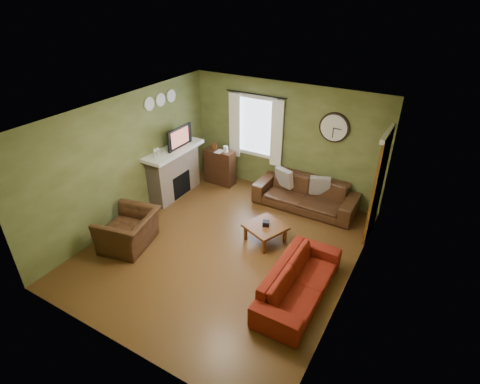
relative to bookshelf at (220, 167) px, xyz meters
The scene contains 31 objects.
floor 2.66m from the bookshelf, 55.31° to the right, with size 4.60×5.20×0.00m, color #583819.
ceiling 3.40m from the bookshelf, 55.31° to the right, with size 4.60×5.20×0.00m, color white.
wall_left 2.46m from the bookshelf, 110.56° to the right, with size 0.00×5.20×2.60m, color #606B35.
wall_right 4.45m from the bookshelf, 29.61° to the right, with size 0.00×5.20×2.60m, color #606B35.
wall_back 1.78m from the bookshelf, 16.60° to the left, with size 4.60×0.00×2.60m, color #606B35.
wall_front 5.06m from the bookshelf, 72.58° to the right, with size 4.60×0.00×2.60m, color #606B35.
fireplace 1.18m from the bookshelf, 121.18° to the right, with size 0.40×1.40×1.10m, color tan.
firebox 1.10m from the bookshelf, 112.60° to the right, with size 0.04×0.60×0.55m, color black.
mantel 1.35m from the bookshelf, 119.92° to the right, with size 0.58×1.60×0.08m, color white.
tv 1.37m from the bookshelf, 123.14° to the right, with size 0.60×0.08×0.35m, color black.
tv_screen 1.38m from the bookshelf, 119.22° to the right, with size 0.02×0.62×0.36m, color #994C3F.
medallion_left 2.39m from the bookshelf, 120.19° to the right, with size 0.28×0.28×0.03m, color white.
medallion_mid 2.21m from the bookshelf, 128.11° to the right, with size 0.28×0.28×0.03m, color white.
medallion_right 2.08m from the bookshelf, 140.27° to the right, with size 0.28×0.28×0.03m, color white.
window_pane 1.39m from the bookshelf, 28.22° to the left, with size 1.00×0.02×1.30m, color silver, non-canonical shape.
curtain_rod 2.02m from the bookshelf, 22.31° to the left, with size 0.03×0.03×1.50m, color black.
curtain_left 1.09m from the bookshelf, 53.35° to the left, with size 0.28×0.04×1.55m, color white.
curtain_right 1.71m from the bookshelf, 13.61° to the left, with size 0.28×0.04×1.55m, color white.
wall_clock 2.95m from the bookshelf, ahead, with size 0.64×0.06×0.64m, color white, non-canonical shape.
door 3.82m from the bookshelf, ahead, with size 0.05×0.90×2.10m, color brown.
bookshelf is the anchor object (origin of this frame).
book 0.53m from the bookshelf, 109.78° to the right, with size 0.17×0.23×0.02m, color brown.
sofa_brown 2.26m from the bookshelf, ahead, with size 2.25×0.88×0.66m, color #3D2314.
pillow_left 2.53m from the bookshelf, ahead, with size 0.43×0.13×0.43m, color gray.
pillow_right 1.70m from the bookshelf, ahead, with size 0.44×0.13×0.44m, color gray.
sofa_red 4.12m from the bookshelf, 39.49° to the right, with size 2.00×0.78×0.58m, color maroon.
armchair 2.99m from the bookshelf, 92.30° to the right, with size 1.04×0.91×0.68m, color #3D2314.
coffee_table 2.62m from the bookshelf, 37.69° to the right, with size 0.68×0.68×0.36m, color brown, non-canonical shape.
tissue_box 2.60m from the bookshelf, 37.48° to the right, with size 0.12×0.12×0.10m, color black.
wine_glass_a 1.89m from the bookshelf, 109.24° to the right, with size 0.07×0.07×0.21m, color white, non-canonical shape.
wine_glass_b 1.81m from the bookshelf, 110.36° to the right, with size 0.07×0.07×0.20m, color white, non-canonical shape.
Camera 1 is at (3.10, -4.79, 4.48)m, focal length 28.00 mm.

